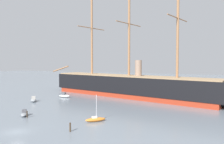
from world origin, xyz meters
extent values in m
plane|color=slate|center=(0.00, 0.00, 0.00)|extent=(400.00, 400.00, 0.00)
cube|color=maroon|center=(5.37, 46.24, 0.80)|extent=(62.17, 23.80, 1.61)
cube|color=black|center=(5.37, 46.24, 4.48)|extent=(64.76, 24.79, 5.74)
ellipsoid|color=black|center=(-23.36, 53.33, 3.68)|extent=(13.32, 11.21, 7.35)
ellipsoid|color=black|center=(34.09, 39.14, 3.68)|extent=(13.32, 11.21, 7.35)
cube|color=#9E7F5B|center=(5.37, 46.24, 7.52)|extent=(63.33, 23.73, 0.34)
cylinder|color=#936642|center=(-11.81, 50.48, 22.28)|extent=(0.80, 0.80, 29.86)
cylinder|color=#936642|center=(-11.81, 50.48, 25.87)|extent=(4.01, 15.06, 0.32)
cylinder|color=#936642|center=(5.37, 46.24, 22.28)|extent=(0.80, 0.80, 29.86)
cylinder|color=#936642|center=(5.37, 46.24, 25.87)|extent=(4.01, 15.06, 0.32)
cylinder|color=#936642|center=(22.54, 41.99, 22.28)|extent=(0.80, 0.80, 29.86)
cylinder|color=#936642|center=(22.54, 41.99, 25.87)|extent=(4.01, 15.06, 0.32)
cylinder|color=#936642|center=(-30.37, 55.06, 9.21)|extent=(10.01, 3.00, 3.06)
cylinder|color=gray|center=(9.11, 45.31, 10.22)|extent=(2.30, 2.30, 5.74)
ellipsoid|color=gray|center=(-7.65, 9.67, 0.41)|extent=(3.34, 3.66, 0.82)
cube|color=#4C4C51|center=(-7.80, 9.86, 1.07)|extent=(1.42, 1.43, 0.82)
ellipsoid|color=orange|center=(9.83, 12.02, 0.42)|extent=(4.04, 4.01, 0.83)
cube|color=beige|center=(9.68, 11.86, 0.89)|extent=(1.29, 1.28, 0.44)
cylinder|color=silver|center=(9.99, 12.17, 3.19)|extent=(0.11, 0.11, 5.04)
ellipsoid|color=gray|center=(-19.09, 25.27, 0.48)|extent=(4.09, 4.08, 0.95)
cube|color=#B2ADA3|center=(-18.89, 25.07, 1.24)|extent=(1.66, 1.66, 0.95)
ellipsoid|color=silver|center=(-15.20, 36.38, 0.47)|extent=(4.22, 2.21, 0.94)
cube|color=#4C4C51|center=(-15.48, 36.34, 1.22)|extent=(1.37, 1.25, 0.94)
ellipsoid|color=gold|center=(27.75, 50.66, 0.33)|extent=(1.45, 2.86, 0.65)
cube|color=beige|center=(27.75, 50.66, 0.57)|extent=(1.04, 0.34, 0.10)
cylinder|color=#423323|center=(8.83, 4.01, 0.81)|extent=(0.31, 0.31, 1.62)
cylinder|color=#382B1E|center=(-5.92, 8.78, 0.77)|extent=(0.26, 0.26, 1.53)
camera|label=1|loc=(32.16, -30.66, 12.89)|focal=36.78mm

